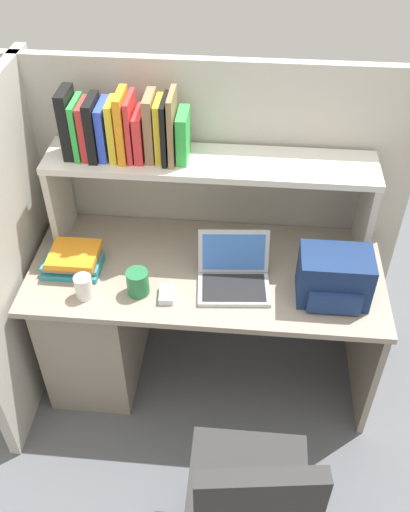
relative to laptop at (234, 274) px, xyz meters
The scene contains 13 objects.
ground_plane 0.80m from the laptop, 147.74° to the left, with size 8.00×8.00×0.00m, color #595B60.
desk 0.65m from the laptop, behind, with size 1.60×0.70×0.73m.
cubicle_partition_rear 0.48m from the laptop, 105.55° to the left, with size 1.84×0.05×1.55m, color #B2ADA0.
cubicle_partition_left 0.98m from the laptop, behind, with size 0.05×1.06×1.55m, color #B2ADA0.
overhead_hutch 0.43m from the laptop, 114.54° to the left, with size 1.44×0.28×0.45m.
reference_books_on_shelf 0.77m from the laptop, 150.04° to the left, with size 0.53×0.19×0.30m.
laptop is the anchor object (origin of this frame).
backpack 0.43m from the laptop, ahead, with size 0.30×0.23×0.22m.
computer_mouse 0.31m from the laptop, 157.86° to the right, with size 0.06×0.10×0.03m, color silver.
paper_cup 0.65m from the laptop, 167.56° to the right, with size 0.08×0.08×0.11m, color white.
snack_canister 0.42m from the laptop, 166.79° to the right, with size 0.10×0.10×0.12m, color #26723F.
desk_book_stack 0.72m from the laptop, behind, with size 0.26×0.20×0.09m.
office_chair 0.95m from the laptop, 82.56° to the right, with size 0.52×0.52×0.93m.
Camera 1 is at (0.17, -1.90, 2.48)m, focal length 40.09 mm.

